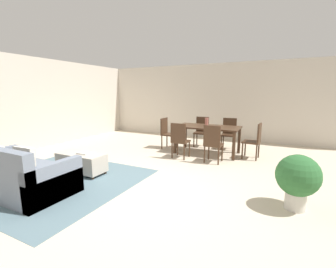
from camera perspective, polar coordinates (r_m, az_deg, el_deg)
ground_plane at (r=4.20m, az=-6.07°, el=-13.08°), size 10.80×10.80×0.00m
wall_back at (r=8.51m, az=12.40°, el=7.93°), size 9.00×0.12×2.70m
wall_left at (r=7.60m, az=-34.07°, el=6.17°), size 0.12×11.00×2.70m
area_rug at (r=4.95m, az=-26.45°, el=-10.41°), size 3.00×2.80×0.01m
couch at (r=4.66m, az=-33.60°, el=-8.67°), size 1.90×0.97×0.86m
ottoman_table at (r=5.12m, az=-20.90°, el=-6.56°), size 1.05×0.45×0.42m
dining_table at (r=6.36m, az=9.84°, el=1.13°), size 1.73×0.89×0.76m
dining_chair_near_left at (r=5.78m, az=2.92°, el=-1.15°), size 0.40×0.40×0.92m
dining_chair_near_right at (r=5.49m, az=11.20°, el=-1.94°), size 0.41×0.41×0.92m
dining_chair_far_left at (r=7.24m, az=8.43°, el=1.08°), size 0.43×0.43×0.92m
dining_chair_far_right at (r=7.04m, az=15.07°, el=0.57°), size 0.42×0.42×0.92m
dining_chair_head_east at (r=6.13m, az=20.98°, el=-1.15°), size 0.43×0.43×0.92m
dining_chair_head_west at (r=6.85m, az=-0.28°, el=0.67°), size 0.40×0.40×0.92m
vase_centerpiece at (r=6.34m, az=9.68°, el=2.98°), size 0.09×0.09×0.23m
book_on_ottoman at (r=5.02m, az=-20.28°, el=-4.50°), size 0.27×0.21×0.03m
potted_plant at (r=3.75m, az=29.80°, el=-9.49°), size 0.60×0.60×0.81m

